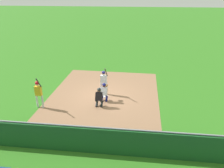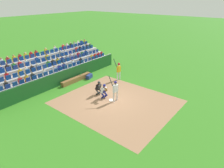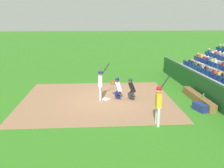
{
  "view_description": "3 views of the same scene",
  "coord_description": "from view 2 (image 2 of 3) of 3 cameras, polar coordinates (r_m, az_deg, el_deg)",
  "views": [
    {
      "loc": [
        2.16,
        -13.8,
        7.04
      ],
      "look_at": [
        0.58,
        -0.2,
        1.04
      ],
      "focal_mm": 35.29,
      "sensor_mm": 36.0,
      "label": 1
    },
    {
      "loc": [
        11.08,
        8.57,
        7.76
      ],
      "look_at": [
        -0.29,
        -0.21,
        1.3
      ],
      "focal_mm": 31.13,
      "sensor_mm": 36.0,
      "label": 2
    },
    {
      "loc": [
        -13.85,
        0.89,
        4.67
      ],
      "look_at": [
        0.18,
        -0.39,
        0.89
      ],
      "focal_mm": 39.51,
      "sensor_mm": 36.0,
      "label": 3
    }
  ],
  "objects": [
    {
      "name": "batter_at_plate",
      "position": [
        15.38,
        0.96,
        -1.42
      ],
      "size": [
        0.58,
        0.69,
        2.16
      ],
      "color": "silver",
      "rests_on": "ground_plane"
    },
    {
      "name": "ground_plane",
      "position": [
        16.01,
        -0.03,
        -4.77
      ],
      "size": [
        160.0,
        160.0,
        0.0
      ],
      "primitive_type": "plane",
      "color": "#31751E"
    },
    {
      "name": "dugout_wall",
      "position": [
        19.47,
        -13.65,
        2.17
      ],
      "size": [
        14.5,
        0.24,
        1.41
      ],
      "color": "#174A20",
      "rests_on": "ground_plane"
    },
    {
      "name": "dugout_bench",
      "position": [
        19.81,
        -10.38,
        1.43
      ],
      "size": [
        3.65,
        0.4,
        0.44
      ],
      "primitive_type": "cube",
      "color": "brown",
      "rests_on": "ground_plane"
    },
    {
      "name": "on_deck_batter",
      "position": [
        19.46,
        1.95,
        4.32
      ],
      "size": [
        0.56,
        0.65,
        2.22
      ],
      "color": "silver",
      "rests_on": "ground_plane"
    },
    {
      "name": "catcher_crouching",
      "position": [
        15.99,
        -2.35,
        -1.89
      ],
      "size": [
        0.49,
        0.72,
        1.31
      ],
      "color": "navy",
      "rests_on": "ground_plane"
    },
    {
      "name": "bleacher_stand",
      "position": [
        22.9,
        -20.73,
        4.54
      ],
      "size": [
        18.02,
        4.12,
        2.33
      ],
      "color": "#A4A19F",
      "rests_on": "ground_plane"
    },
    {
      "name": "infield_dirt_patch",
      "position": [
        15.75,
        1.41,
        -5.29
      ],
      "size": [
        7.82,
        8.98,
        0.01
      ],
      "primitive_type": "cube",
      "rotation": [
        0.0,
        0.0,
        -0.03
      ],
      "color": "#966C4E",
      "rests_on": "ground_plane"
    },
    {
      "name": "home_plate_umpire",
      "position": [
        16.62,
        -3.94,
        -0.97
      ],
      "size": [
        0.47,
        0.47,
        1.29
      ],
      "color": "#212629",
      "rests_on": "ground_plane"
    },
    {
      "name": "home_plate_marker",
      "position": [
        16.0,
        -0.03,
        -4.72
      ],
      "size": [
        0.62,
        0.62,
        0.02
      ],
      "primitive_type": "cube",
      "rotation": [
        0.0,
        0.0,
        0.79
      ],
      "color": "white",
      "rests_on": "infield_dirt_patch"
    },
    {
      "name": "equipment_duffel_bag",
      "position": [
        20.33,
        -6.7,
        2.21
      ],
      "size": [
        0.9,
        0.58,
        0.39
      ],
      "primitive_type": "cube",
      "rotation": [
        0.0,
        0.0,
        0.28
      ],
      "color": "navy",
      "rests_on": "ground_plane"
    },
    {
      "name": "water_bottle_on_bench",
      "position": [
        20.06,
        -9.1,
        2.92
      ],
      "size": [
        0.07,
        0.07,
        0.26
      ],
      "primitive_type": "cylinder",
      "color": "green",
      "rests_on": "dugout_bench"
    }
  ]
}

